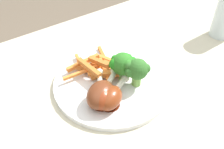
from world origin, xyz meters
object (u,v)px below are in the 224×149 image
(dinner_plate, at_px, (112,82))
(chicken_drumstick_near, at_px, (101,95))
(carrot_fries_pile, at_px, (99,67))
(broccoli_floret_front, at_px, (123,64))
(broccoli_floret_back, at_px, (137,70))
(dining_table, at_px, (119,109))
(broccoli_floret_middle, at_px, (123,65))
(chicken_drumstick_extra, at_px, (111,97))
(chicken_drumstick_far, at_px, (101,93))

(dinner_plate, relative_size, chicken_drumstick_near, 2.32)
(carrot_fries_pile, distance_m, chicken_drumstick_near, 0.11)
(broccoli_floret_front, distance_m, chicken_drumstick_near, 0.10)
(broccoli_floret_back, bearing_deg, dining_table, -60.28)
(dinner_plate, bearing_deg, broccoli_floret_back, 130.67)
(broccoli_floret_middle, relative_size, chicken_drumstick_extra, 0.61)
(broccoli_floret_middle, height_order, carrot_fries_pile, broccoli_floret_middle)
(broccoli_floret_back, bearing_deg, broccoli_floret_middle, -70.16)
(carrot_fries_pile, bearing_deg, broccoli_floret_back, 115.52)
(dining_table, bearing_deg, broccoli_floret_front, -148.28)
(broccoli_floret_front, height_order, chicken_drumstick_far, broccoli_floret_front)
(chicken_drumstick_extra, bearing_deg, broccoli_floret_front, -143.12)
(broccoli_floret_middle, xyz_separation_m, broccoli_floret_back, (-0.01, 0.03, 0.00))
(broccoli_floret_back, xyz_separation_m, chicken_drumstick_near, (0.10, -0.00, -0.02))
(broccoli_floret_front, bearing_deg, carrot_fries_pile, -54.22)
(chicken_drumstick_far, bearing_deg, carrot_fries_pile, -120.37)
(broccoli_floret_front, relative_size, carrot_fries_pile, 0.44)
(chicken_drumstick_far, bearing_deg, dining_table, -157.83)
(dinner_plate, height_order, broccoli_floret_middle, broccoli_floret_middle)
(dining_table, distance_m, broccoli_floret_front, 0.15)
(chicken_drumstick_near, bearing_deg, broccoli_floret_back, 178.59)
(broccoli_floret_back, bearing_deg, chicken_drumstick_extra, 9.18)
(dinner_plate, relative_size, chicken_drumstick_far, 2.20)
(broccoli_floret_middle, relative_size, broccoli_floret_back, 0.98)
(dinner_plate, xyz_separation_m, broccoli_floret_front, (-0.03, 0.00, 0.05))
(dinner_plate, relative_size, broccoli_floret_middle, 3.99)
(chicken_drumstick_near, height_order, chicken_drumstick_extra, chicken_drumstick_near)
(chicken_drumstick_near, distance_m, chicken_drumstick_far, 0.00)
(chicken_drumstick_near, distance_m, chicken_drumstick_extra, 0.02)
(dining_table, xyz_separation_m, chicken_drumstick_far, (0.08, 0.03, 0.14))
(carrot_fries_pile, xyz_separation_m, chicken_drumstick_extra, (0.04, 0.11, 0.01))
(broccoli_floret_front, xyz_separation_m, chicken_drumstick_far, (0.09, 0.04, -0.02))
(broccoli_floret_front, distance_m, chicken_drumstick_extra, 0.10)
(chicken_drumstick_near, bearing_deg, dinner_plate, -144.78)
(broccoli_floret_front, xyz_separation_m, broccoli_floret_middle, (0.00, 0.01, 0.00))
(dining_table, distance_m, chicken_drumstick_extra, 0.16)
(broccoli_floret_back, distance_m, chicken_drumstick_near, 0.10)
(chicken_drumstick_near, xyz_separation_m, chicken_drumstick_extra, (-0.01, 0.02, -0.00))
(dinner_plate, relative_size, broccoli_floret_back, 3.93)
(broccoli_floret_front, xyz_separation_m, carrot_fries_pile, (0.04, -0.05, -0.03))
(broccoli_floret_back, height_order, chicken_drumstick_near, broccoli_floret_back)
(chicken_drumstick_extra, bearing_deg, dinner_plate, -127.82)
(dining_table, bearing_deg, chicken_drumstick_near, 23.02)
(broccoli_floret_front, relative_size, broccoli_floret_back, 0.98)
(chicken_drumstick_near, height_order, chicken_drumstick_far, chicken_drumstick_far)
(broccoli_floret_front, distance_m, broccoli_floret_middle, 0.01)
(broccoli_floret_middle, height_order, broccoli_floret_back, broccoli_floret_back)
(broccoli_floret_front, xyz_separation_m, chicken_drumstick_near, (0.09, 0.04, -0.02))
(broccoli_floret_front, bearing_deg, chicken_drumstick_extra, 36.88)
(broccoli_floret_front, bearing_deg, chicken_drumstick_near, 24.26)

